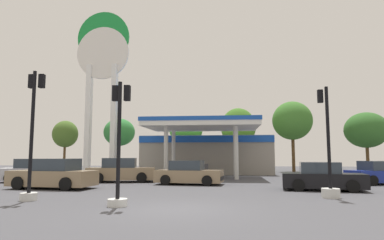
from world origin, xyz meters
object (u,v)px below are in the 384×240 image
tree_2 (186,130)px  tree_3 (238,127)px  station_pole_sign (103,69)px  tree_1 (119,132)px  car_5 (53,175)px  traffic_signal_2 (32,147)px  car_1 (322,178)px  tree_0 (65,134)px  tree_4 (292,121)px  tree_5 (366,130)px  traffic_signal_0 (329,169)px  car_0 (189,174)px  traffic_signal_1 (119,156)px  car_4 (380,174)px  car_3 (35,171)px  car_2 (122,171)px

tree_2 → tree_3: 5.79m
station_pole_sign → tree_1: bearing=101.7°
station_pole_sign → car_5: size_ratio=2.98×
station_pole_sign → traffic_signal_2: 15.28m
car_1 → tree_0: size_ratio=0.72×
tree_4 → tree_5: bearing=-10.4°
car_5 → traffic_signal_0: traffic_signal_0 is taller
traffic_signal_0 → tree_1: 29.13m
car_0 → tree_1: (-10.39, 17.61, 3.83)m
tree_1 → tree_5: 27.25m
car_0 → tree_4: (9.56, 17.19, 4.95)m
car_0 → traffic_signal_1: (-1.44, -8.96, 1.10)m
station_pole_sign → car_5: station_pole_sign is taller
tree_4 → tree_5: tree_4 is taller
station_pole_sign → car_5: (0.94, -8.83, -8.21)m
tree_1 → tree_5: tree_5 is taller
traffic_signal_0 → car_1: bearing=80.0°
car_5 → traffic_signal_2: (1.55, -4.61, 1.37)m
traffic_signal_1 → tree_5: (18.25, 24.82, 2.65)m
car_0 → car_4: car_0 is taller
tree_4 → tree_5: 7.46m
car_5 → tree_4: bearing=51.2°
tree_2 → tree_4: (11.77, 1.24, 1.07)m
tree_3 → car_4: bearing=-61.0°
car_1 → tree_3: bearing=100.8°
tree_1 → car_3: bearing=-90.7°
tree_0 → tree_1: 6.23m
traffic_signal_2 → tree_2: bearing=82.4°
traffic_signal_1 → tree_5: bearing=53.7°
car_3 → tree_0: (-5.91, 15.45, 3.54)m
car_4 → car_0: bearing=-173.1°
tree_3 → tree_5: (13.25, -0.34, -0.45)m
car_0 → tree_5: tree_5 is taller
car_4 → car_5: car_5 is taller
tree_0 → tree_2: bearing=-1.8°
station_pole_sign → traffic_signal_2: (2.49, -13.43, -6.84)m
car_4 → car_3: bearing=-178.8°
car_2 → car_0: bearing=-17.4°
traffic_signal_1 → traffic_signal_2: (-3.95, 1.04, 0.33)m
traffic_signal_0 → car_2: bearing=147.4°
car_4 → tree_4: bearing=97.9°
car_0 → tree_4: size_ratio=0.55×
car_4 → traffic_signal_2: 19.59m
traffic_signal_2 → tree_5: size_ratio=0.83×
car_1 → car_5: car_5 is taller
car_1 → car_3: bearing=168.3°
station_pole_sign → car_5: bearing=-83.9°
car_4 → traffic_signal_0: traffic_signal_0 is taller
traffic_signal_1 → car_2: bearing=107.5°
car_1 → tree_4: size_ratio=0.54×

